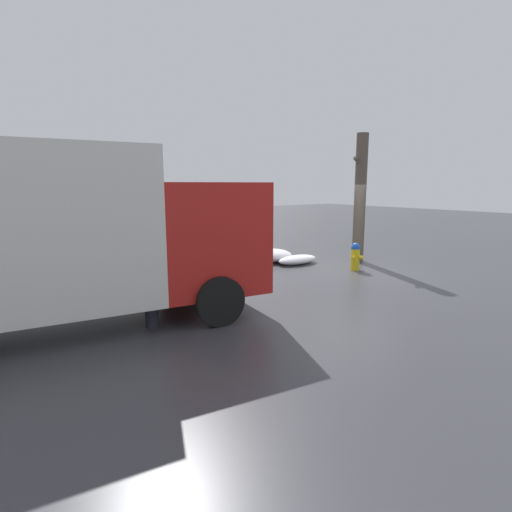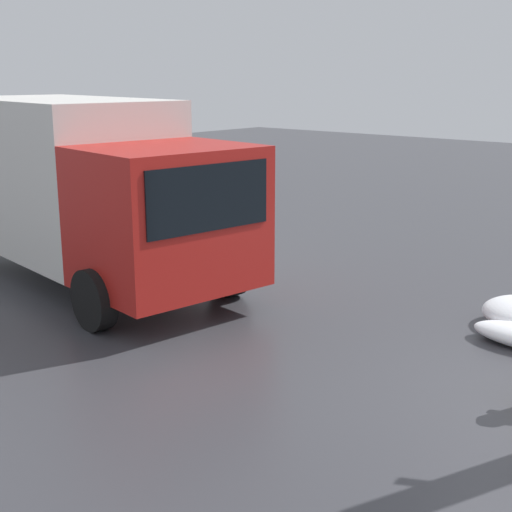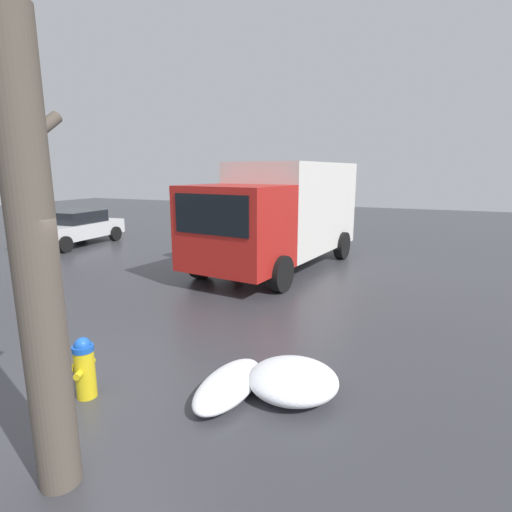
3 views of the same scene
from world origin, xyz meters
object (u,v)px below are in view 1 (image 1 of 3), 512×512
(fire_hydrant, at_px, (355,256))
(tree_trunk, at_px, (360,198))
(delivery_truck, at_px, (63,232))
(pedestrian, at_px, (150,278))

(fire_hydrant, bearing_deg, tree_trunk, 106.43)
(delivery_truck, relative_size, pedestrian, 4.23)
(fire_hydrant, distance_m, tree_trunk, 2.23)
(fire_hydrant, xyz_separation_m, pedestrian, (6.70, 1.09, 0.48))
(fire_hydrant, distance_m, pedestrian, 6.81)
(delivery_truck, bearing_deg, pedestrian, 59.83)
(fire_hydrant, distance_m, delivery_truck, 7.98)
(delivery_truck, height_order, pedestrian, delivery_truck)
(tree_trunk, bearing_deg, pedestrian, 14.25)
(fire_hydrant, xyz_separation_m, delivery_truck, (7.88, 0.18, 1.27))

